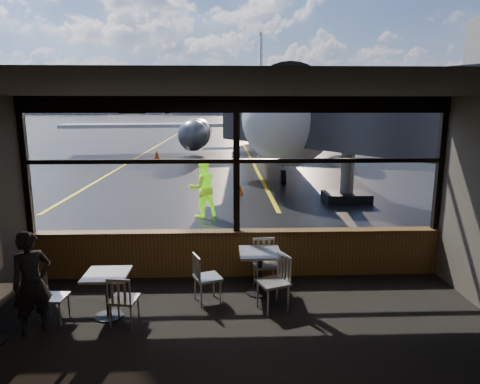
{
  "coord_description": "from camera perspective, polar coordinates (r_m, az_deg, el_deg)",
  "views": [
    {
      "loc": [
        -0.23,
        -8.06,
        3.31
      ],
      "look_at": [
        0.11,
        1.0,
        1.5
      ],
      "focal_mm": 32.0,
      "sensor_mm": 36.0,
      "label": 1
    }
  ],
  "objects": [
    {
      "name": "ground_plane",
      "position": [
        128.1,
        -2.07,
        9.82
      ],
      "size": [
        520.0,
        520.0,
        0.0
      ],
      "primitive_type": "plane",
      "color": "black",
      "rests_on": "ground"
    },
    {
      "name": "carpet_floor",
      "position": [
        6.04,
        0.45,
        -21.81
      ],
      "size": [
        8.0,
        6.0,
        0.01
      ],
      "primitive_type": "cube",
      "color": "black",
      "rests_on": "ground"
    },
    {
      "name": "ceiling",
      "position": [
        5.07,
        0.51,
        13.43
      ],
      "size": [
        8.0,
        6.0,
        0.04
      ],
      "primitive_type": "cube",
      "color": "#38332D",
      "rests_on": "ground"
    },
    {
      "name": "window_sill",
      "position": [
        8.55,
        -0.46,
        -8.24
      ],
      "size": [
        8.0,
        0.28,
        0.9
      ],
      "primitive_type": "cube",
      "color": "brown",
      "rests_on": "ground"
    },
    {
      "name": "window_header",
      "position": [
        8.06,
        -0.49,
        11.57
      ],
      "size": [
        8.0,
        0.18,
        0.3
      ],
      "primitive_type": "cube",
      "color": "black",
      "rests_on": "ground"
    },
    {
      "name": "mullion_left",
      "position": [
        8.94,
        -26.72,
        2.95
      ],
      "size": [
        0.12,
        0.12,
        2.6
      ],
      "primitive_type": "cube",
      "color": "black",
      "rests_on": "ground"
    },
    {
      "name": "mullion_centre",
      "position": [
        8.14,
        -0.48,
        3.45
      ],
      "size": [
        0.12,
        0.12,
        2.6
      ],
      "primitive_type": "cube",
      "color": "black",
      "rests_on": "ground"
    },
    {
      "name": "mullion_right",
      "position": [
        9.15,
        25.14,
        3.25
      ],
      "size": [
        0.12,
        0.12,
        2.6
      ],
      "primitive_type": "cube",
      "color": "black",
      "rests_on": "ground"
    },
    {
      "name": "window_transom",
      "position": [
        8.12,
        -0.48,
        4.15
      ],
      "size": [
        8.0,
        0.1,
        0.08
      ],
      "primitive_type": "cube",
      "color": "black",
      "rests_on": "ground"
    },
    {
      "name": "airliner",
      "position": [
        30.12,
        3.87,
        15.01
      ],
      "size": [
        30.23,
        35.71,
        10.54
      ],
      "primitive_type": null,
      "rotation": [
        0.0,
        0.0,
        -0.04
      ],
      "color": "white",
      "rests_on": "ground_plane"
    },
    {
      "name": "jet_bridge",
      "position": [
        14.11,
        13.75,
        7.78
      ],
      "size": [
        9.46,
        11.56,
        5.05
      ],
      "primitive_type": null,
      "color": "#28282A",
      "rests_on": "ground_plane"
    },
    {
      "name": "cafe_table_near",
      "position": [
        7.78,
        2.65,
        -10.7
      ],
      "size": [
        0.72,
        0.72,
        0.8
      ],
      "primitive_type": null,
      "color": "gray",
      "rests_on": "carpet_floor"
    },
    {
      "name": "cafe_table_mid",
      "position": [
        7.29,
        -17.19,
        -13.03
      ],
      "size": [
        0.67,
        0.67,
        0.74
      ],
      "primitive_type": null,
      "color": "gray",
      "rests_on": "carpet_floor"
    },
    {
      "name": "chair_near_e",
      "position": [
        7.16,
        4.42,
        -12.01
      ],
      "size": [
        0.68,
        0.68,
        0.96
      ],
      "primitive_type": null,
      "rotation": [
        0.0,
        0.0,
        1.96
      ],
      "color": "#BCB6AA",
      "rests_on": "carpet_floor"
    },
    {
      "name": "chair_near_w",
      "position": [
        7.46,
        -4.37,
        -11.37
      ],
      "size": [
        0.62,
        0.62,
        0.88
      ],
      "primitive_type": null,
      "rotation": [
        0.0,
        0.0,
        -1.2
      ],
      "color": "#ABA79A",
      "rests_on": "carpet_floor"
    },
    {
      "name": "chair_near_n",
      "position": [
        7.94,
        3.44,
        -9.7
      ],
      "size": [
        0.55,
        0.55,
        0.94
      ],
      "primitive_type": null,
      "rotation": [
        0.0,
        0.0,
        3.23
      ],
      "color": "beige",
      "rests_on": "carpet_floor"
    },
    {
      "name": "chair_mid_s",
      "position": [
        6.94,
        -15.23,
        -13.72
      ],
      "size": [
        0.52,
        0.52,
        0.84
      ],
      "primitive_type": null,
      "rotation": [
        0.0,
        0.0,
        -0.14
      ],
      "color": "#ADA89C",
      "rests_on": "carpet_floor"
    },
    {
      "name": "chair_mid_w",
      "position": [
        7.42,
        -23.59,
        -12.82
      ],
      "size": [
        0.47,
        0.47,
        0.8
      ],
      "primitive_type": null,
      "rotation": [
        0.0,
        0.0,
        -1.65
      ],
      "color": "#B6B1A4",
      "rests_on": "carpet_floor"
    },
    {
      "name": "passenger",
      "position": [
        7.08,
        -25.99,
        -10.87
      ],
      "size": [
        0.67,
        0.66,
        1.56
      ],
      "primitive_type": "imported",
      "rotation": [
        0.0,
        0.0,
        0.72
      ],
      "color": "black",
      "rests_on": "carpet_floor"
    },
    {
      "name": "ground_crew",
      "position": [
        13.04,
        -5.02,
        0.53
      ],
      "size": [
        1.06,
        0.97,
        1.77
      ],
      "primitive_type": "imported",
      "rotation": [
        0.0,
        0.0,
        3.58
      ],
      "color": "#BFF219",
      "rests_on": "ground_plane"
    },
    {
      "name": "cone_nose",
      "position": [
        16.4,
        -0.24,
        0.62
      ],
      "size": [
        0.39,
        0.39,
        0.54
      ],
      "primitive_type": "cone",
      "color": "#DF4A07",
      "rests_on": "ground_plane"
    },
    {
      "name": "cone_wing",
      "position": [
        28.11,
        -11.06,
        4.9
      ],
      "size": [
        0.4,
        0.4,
        0.55
      ],
      "primitive_type": "cone",
      "color": "#EF4907",
      "rests_on": "ground_plane"
    },
    {
      "name": "hangar_left",
      "position": [
        200.59,
        -22.95,
        11.06
      ],
      "size": [
        45.0,
        18.0,
        11.0
      ],
      "primitive_type": null,
      "color": "silver",
      "rests_on": "ground_plane"
    },
    {
      "name": "hangar_mid",
      "position": [
        193.07,
        -2.12,
        11.8
      ],
      "size": [
        38.0,
        15.0,
        10.0
      ],
      "primitive_type": null,
      "color": "silver",
      "rests_on": "ground_plane"
    },
    {
      "name": "hangar_right",
      "position": [
        195.58,
        16.14,
        11.66
      ],
      "size": [
        50.0,
        20.0,
        12.0
      ],
      "primitive_type": null,
      "color": "silver",
      "rests_on": "ground_plane"
    },
    {
      "name": "fuel_tank_a",
      "position": [
        192.37,
        -11.25,
        11.0
      ],
      "size": [
        8.0,
        8.0,
        6.0
      ],
      "primitive_type": "cylinder",
      "color": "silver",
      "rests_on": "ground_plane"
    },
    {
      "name": "fuel_tank_b",
      "position": [
        191.08,
        -8.24,
        11.1
      ],
      "size": [
        8.0,
        8.0,
        6.0
      ],
      "primitive_type": "cylinder",
      "color": "silver",
      "rests_on": "ground_plane"
    },
    {
      "name": "fuel_tank_c",
      "position": [
        190.31,
        -5.18,
        11.17
      ],
      "size": [
        8.0,
        8.0,
        6.0
      ],
      "primitive_type": "cylinder",
      "color": "silver",
      "rests_on": "ground_plane"
    },
    {
      "name": "treeline",
      "position": [
        218.07,
        -2.13,
        12.01
      ],
      "size": [
        360.0,
        3.0,
        12.0
      ],
      "primitive_type": "cube",
      "color": "black",
      "rests_on": "ground_plane"
    }
  ]
}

